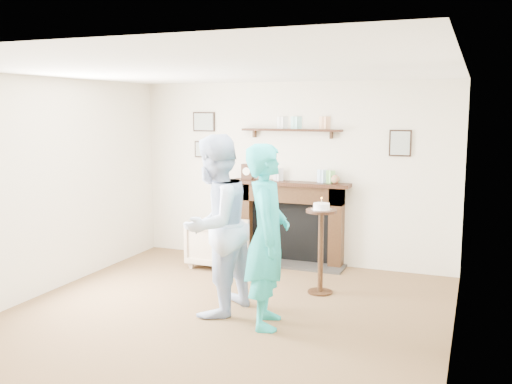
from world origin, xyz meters
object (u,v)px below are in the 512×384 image
(man, at_px, (215,312))
(woman, at_px, (267,325))
(armchair, at_px, (218,265))
(pedestal_table, at_px, (321,234))

(man, distance_m, woman, 0.64)
(armchair, bearing_deg, pedestal_table, -110.77)
(armchair, xyz_separation_m, man, (0.75, -1.66, 0.00))
(man, height_order, pedestal_table, pedestal_table)
(pedestal_table, bearing_deg, armchair, 158.67)
(woman, xyz_separation_m, pedestal_table, (0.23, 1.16, 0.70))
(armchair, bearing_deg, man, -155.26)
(man, relative_size, woman, 1.04)
(woman, bearing_deg, armchair, 21.83)
(woman, relative_size, pedestal_table, 1.59)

